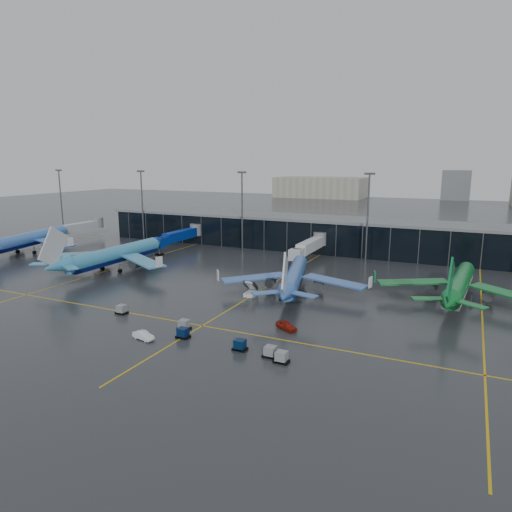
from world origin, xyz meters
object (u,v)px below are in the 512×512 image
at_px(airliner_klm_near, 294,266).
at_px(service_van_red, 286,326).
at_px(airliner_klm_west, 29,231).
at_px(baggage_carts, 208,336).
at_px(mobile_airstair, 251,292).
at_px(airliner_arkefly, 115,245).
at_px(airliner_aer_lingus, 460,273).
at_px(service_van_white, 143,335).

distance_m(airliner_klm_near, service_van_red, 23.83).
height_order(airliner_klm_west, baggage_carts, airliner_klm_west).
distance_m(airliner_klm_near, baggage_carts, 32.60).
bearing_deg(mobile_airstair, airliner_klm_west, 169.04).
bearing_deg(baggage_carts, service_van_red, 45.13).
height_order(airliner_arkefly, airliner_aer_lingus, airliner_arkefly).
bearing_deg(service_van_white, airliner_arkefly, 58.22).
distance_m(airliner_klm_west, airliner_arkefly, 42.56).
distance_m(airliner_arkefly, service_van_white, 52.79).
xyz_separation_m(airliner_klm_west, baggage_carts, (89.73, -39.03, -6.11)).
bearing_deg(service_van_white, service_van_red, -42.52).
bearing_deg(airliner_aer_lingus, airliner_klm_near, -161.81).
distance_m(airliner_klm_near, airliner_aer_lingus, 34.27).
xyz_separation_m(airliner_aer_lingus, mobile_airstair, (-40.77, -14.82, -5.20)).
height_order(airliner_klm_near, mobile_airstair, airliner_klm_near).
bearing_deg(mobile_airstair, service_van_red, -49.22).
xyz_separation_m(airliner_klm_west, airliner_aer_lingus, (125.88, 1.28, -0.90)).
distance_m(airliner_klm_near, service_van_white, 38.77).
height_order(airliner_arkefly, airliner_klm_near, airliner_arkefly).
bearing_deg(airliner_klm_west, baggage_carts, -36.06).
xyz_separation_m(airliner_klm_near, service_van_red, (6.93, -22.21, -5.17)).
relative_size(baggage_carts, service_van_white, 9.24).
bearing_deg(service_van_white, airliner_aer_lingus, -34.14).
xyz_separation_m(airliner_klm_near, baggage_carts, (-2.88, -32.06, -5.14)).
bearing_deg(airliner_klm_near, service_van_red, -87.28).
bearing_deg(service_van_red, service_van_white, 153.42).
height_order(airliner_aer_lingus, service_van_red, airliner_aer_lingus).
bearing_deg(baggage_carts, airliner_arkefly, 146.29).
distance_m(airliner_arkefly, airliner_klm_near, 50.66).
height_order(airliner_aer_lingus, mobile_airstair, airliner_aer_lingus).
distance_m(airliner_aer_lingus, mobile_airstair, 43.69).
height_order(airliner_klm_near, baggage_carts, airliner_klm_near).
bearing_deg(airliner_arkefly, service_van_red, -21.12).
height_order(baggage_carts, mobile_airstair, mobile_airstair).
distance_m(airliner_arkefly, airliner_aer_lingus, 84.35).
height_order(airliner_arkefly, mobile_airstair, airliner_arkefly).
bearing_deg(baggage_carts, airliner_aer_lingus, 48.12).
xyz_separation_m(airliner_aer_lingus, service_van_red, (-26.34, -30.46, -5.24)).
bearing_deg(airliner_klm_near, service_van_white, -123.76).
bearing_deg(airliner_klm_west, service_van_red, -28.89).
bearing_deg(service_van_white, airliner_klm_west, 73.32).
height_order(airliner_klm_near, service_van_red, airliner_klm_near).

